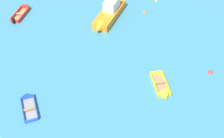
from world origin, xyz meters
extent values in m
cube|color=#99754C|center=(-10.85, 28.12, 0.05)|extent=(1.20, 2.79, 0.10)
cube|color=red|center=(-11.32, 28.17, 0.19)|extent=(0.40, 2.81, 0.38)
cube|color=red|center=(-10.38, 28.06, 0.19)|extent=(0.40, 2.81, 0.38)
cube|color=red|center=(-11.02, 26.72, 0.19)|extent=(0.92, 0.20, 0.38)
cone|color=red|center=(-10.68, 29.58, 0.21)|extent=(0.97, 0.75, 0.90)
cube|color=#937047|center=(-10.87, 27.97, 0.27)|extent=(0.87, 0.39, 0.03)
cube|color=black|center=(-11.03, 26.60, 0.33)|extent=(0.27, 0.29, 0.54)
cube|color=gray|center=(-5.81, 16.04, 0.04)|extent=(1.91, 2.53, 0.07)
cube|color=blue|center=(-6.25, 15.81, 0.14)|extent=(1.18, 2.22, 0.28)
cube|color=blue|center=(-5.37, 16.27, 0.14)|extent=(1.18, 2.22, 0.28)
cube|color=blue|center=(-5.25, 14.94, 0.14)|extent=(0.91, 0.53, 0.28)
cone|color=blue|center=(-6.40, 17.18, 0.16)|extent=(1.10, 0.94, 0.95)
cube|color=#937047|center=(-5.75, 15.93, 0.20)|extent=(0.91, 0.63, 0.03)
cube|color=orange|center=(-1.27, 28.94, 0.40)|extent=(3.02, 5.54, 0.79)
cone|color=orange|center=(-2.01, 26.29, 0.44)|extent=(1.62, 1.39, 1.39)
cube|color=white|center=(-1.13, 29.45, 1.33)|extent=(1.66, 2.15, 1.07)
cube|color=black|center=(-1.36, 28.63, 1.54)|extent=(1.13, 0.46, 0.47)
cube|color=#99754C|center=(4.21, 19.83, 0.04)|extent=(1.64, 2.69, 0.08)
cube|color=yellow|center=(4.70, 19.97, 0.16)|extent=(0.81, 2.54, 0.33)
cube|color=yellow|center=(3.72, 19.68, 0.16)|extent=(0.81, 2.54, 0.33)
cube|color=yellow|center=(3.83, 21.09, 0.16)|extent=(0.99, 0.38, 0.33)
cone|color=yellow|center=(4.60, 18.51, 0.18)|extent=(1.11, 0.86, 0.98)
cube|color=#937047|center=(4.17, 19.96, 0.23)|extent=(0.95, 0.52, 0.03)
sphere|color=yellow|center=(3.63, 32.84, 0.00)|extent=(0.32, 0.32, 0.32)
sphere|color=red|center=(8.53, 21.86, 0.00)|extent=(0.45, 0.45, 0.45)
sphere|color=orange|center=(2.42, 30.24, 0.00)|extent=(0.35, 0.35, 0.35)
camera|label=1|loc=(2.29, 3.30, 18.16)|focal=46.63mm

